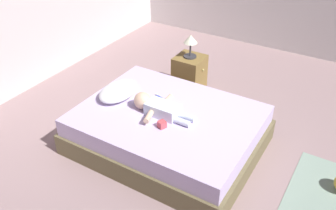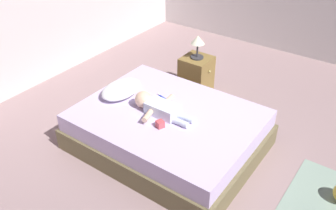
{
  "view_description": "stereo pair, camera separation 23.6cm",
  "coord_description": "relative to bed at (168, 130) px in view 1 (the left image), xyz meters",
  "views": [
    {
      "loc": [
        -2.86,
        -0.97,
        2.6
      ],
      "look_at": [
        -0.18,
        0.65,
        0.54
      ],
      "focal_mm": 38.78,
      "sensor_mm": 36.0,
      "label": 1
    },
    {
      "loc": [
        -2.73,
        -1.16,
        2.6
      ],
      "look_at": [
        -0.18,
        0.65,
        0.54
      ],
      "focal_mm": 38.78,
      "sensor_mm": 36.0,
      "label": 2
    }
  ],
  "objects": [
    {
      "name": "ground_plane",
      "position": [
        0.18,
        -0.65,
        -0.21
      ],
      "size": [
        8.0,
        8.0,
        0.0
      ],
      "primitive_type": "plane",
      "color": "gray"
    },
    {
      "name": "bed",
      "position": [
        0.0,
        0.0,
        0.0
      ],
      "size": [
        1.48,
        1.91,
        0.44
      ],
      "color": "brown",
      "rests_on": "ground_plane"
    },
    {
      "name": "pillow",
      "position": [
        0.0,
        0.65,
        0.29
      ],
      "size": [
        0.53,
        0.35,
        0.13
      ],
      "color": "white",
      "rests_on": "bed"
    },
    {
      "name": "baby",
      "position": [
        -0.05,
        0.1,
        0.29
      ],
      "size": [
        0.54,
        0.69,
        0.18
      ],
      "color": "silver",
      "rests_on": "bed"
    },
    {
      "name": "toothbrush",
      "position": [
        0.21,
        0.23,
        0.23
      ],
      "size": [
        0.05,
        0.16,
        0.02
      ],
      "color": "blue",
      "rests_on": "bed"
    },
    {
      "name": "nightstand",
      "position": [
        1.18,
        0.38,
        0.04
      ],
      "size": [
        0.37,
        0.4,
        0.5
      ],
      "color": "olive",
      "rests_on": "ground_plane"
    },
    {
      "name": "lamp",
      "position": [
        1.18,
        0.38,
        0.5
      ],
      "size": [
        0.18,
        0.18,
        0.31
      ],
      "color": "#333338",
      "rests_on": "nightstand"
    },
    {
      "name": "toy_block",
      "position": [
        -0.24,
        -0.08,
        0.26
      ],
      "size": [
        0.09,
        0.09,
        0.07
      ],
      "color": "#CF4B52",
      "rests_on": "bed"
    }
  ]
}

